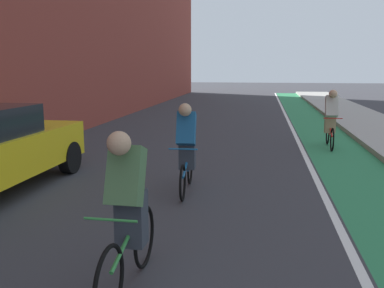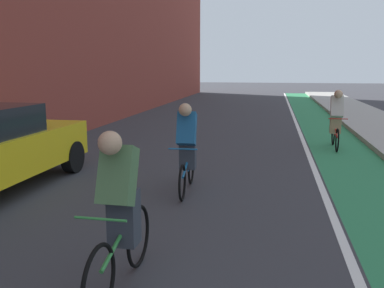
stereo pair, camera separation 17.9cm
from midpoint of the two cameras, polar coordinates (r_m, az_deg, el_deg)
The scene contains 7 objects.
ground_plane at distance 13.23m, azimuth 2.37°, elevation 0.82°, with size 95.19×95.19×0.00m, color #38383D.
bike_lane_paint at distance 15.23m, azimuth 16.47°, elevation 1.66°, with size 1.60×43.27×0.00m, color #2D8451.
lane_divider_stripe at distance 15.15m, azimuth 13.09°, elevation 1.78°, with size 0.12×43.27×0.00m, color white.
sidewalk_right at distance 15.62m, azimuth 23.98°, elevation 1.65°, with size 2.51×43.27×0.14m, color #A8A59E.
cyclist_mid at distance 4.19m, azimuth -9.80°, elevation -8.38°, with size 0.48×1.74×1.62m.
cyclist_trailing at distance 7.41m, azimuth -1.42°, elevation -0.11°, with size 0.48×1.66×1.59m.
cyclist_far at distance 12.10m, azimuth 17.75°, elevation 3.29°, with size 0.48×1.67×1.59m.
Camera 1 is at (1.48, 4.67, 2.19)m, focal length 39.70 mm.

